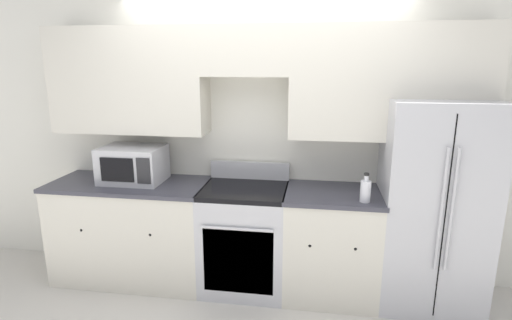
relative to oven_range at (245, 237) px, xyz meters
The scene contains 8 objects.
ground_plane 0.57m from the oven_range, 71.94° to the right, with size 12.00×12.00×0.00m, color beige.
wall_back 1.10m from the oven_range, 68.03° to the left, with size 8.00×0.39×2.60m.
lower_cabinets_left 1.05m from the oven_range, behind, with size 1.40×0.64×0.93m.
lower_cabinets_right 0.75m from the oven_range, ahead, with size 0.80×0.64×0.93m.
oven_range is the anchor object (origin of this frame).
refrigerator 1.59m from the oven_range, ahead, with size 0.81×0.76×1.70m.
microwave 1.19m from the oven_range, behind, with size 0.54×0.41×0.32m.
bottle 1.14m from the oven_range, 11.01° to the right, with size 0.08×0.08×0.23m.
Camera 1 is at (0.50, -2.89, 1.99)m, focal length 28.00 mm.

